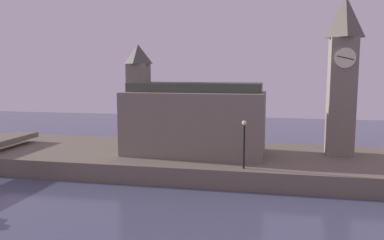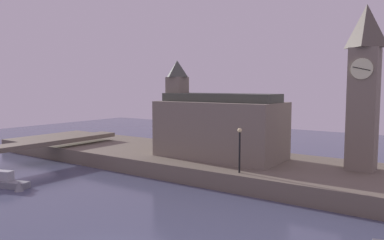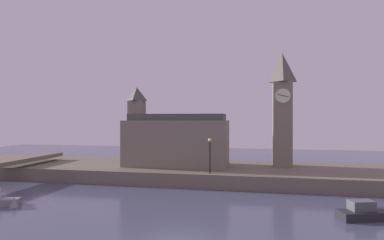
{
  "view_description": "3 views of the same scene",
  "coord_description": "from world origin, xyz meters",
  "px_view_note": "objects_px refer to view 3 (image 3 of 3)",
  "views": [
    {
      "loc": [
        1.81,
        -14.33,
        8.97
      ],
      "look_at": [
        -4.96,
        17.85,
        4.72
      ],
      "focal_mm": 36.92,
      "sensor_mm": 36.0,
      "label": 1
    },
    {
      "loc": [
        13.84,
        -11.94,
        8.58
      ],
      "look_at": [
        -4.59,
        14.33,
        5.64
      ],
      "focal_mm": 35.4,
      "sensor_mm": 36.0,
      "label": 2
    },
    {
      "loc": [
        4.37,
        -17.6,
        7.2
      ],
      "look_at": [
        -2.51,
        16.19,
        7.07
      ],
      "focal_mm": 29.5,
      "sensor_mm": 36.0,
      "label": 3
    }
  ],
  "objects_px": {
    "streetlamp": "(210,151)",
    "boat_barge_dark": "(377,214)",
    "clock_tower": "(282,107)",
    "parliament_hall": "(174,140)"
  },
  "relations": [
    {
      "from": "streetlamp",
      "to": "boat_barge_dark",
      "type": "bearing_deg",
      "value": -31.12
    },
    {
      "from": "streetlamp",
      "to": "clock_tower",
      "type": "bearing_deg",
      "value": 41.29
    },
    {
      "from": "parliament_hall",
      "to": "streetlamp",
      "type": "relative_size",
      "value": 3.36
    },
    {
      "from": "clock_tower",
      "to": "streetlamp",
      "type": "distance_m",
      "value": 11.47
    },
    {
      "from": "streetlamp",
      "to": "boat_barge_dark",
      "type": "distance_m",
      "value": 15.79
    },
    {
      "from": "streetlamp",
      "to": "boat_barge_dark",
      "type": "xyz_separation_m",
      "value": [
        13.21,
        -7.97,
        -3.38
      ]
    },
    {
      "from": "clock_tower",
      "to": "boat_barge_dark",
      "type": "bearing_deg",
      "value": -70.1
    },
    {
      "from": "streetlamp",
      "to": "boat_barge_dark",
      "type": "height_order",
      "value": "streetlamp"
    },
    {
      "from": "parliament_hall",
      "to": "streetlamp",
      "type": "distance_m",
      "value": 7.06
    },
    {
      "from": "boat_barge_dark",
      "to": "parliament_hall",
      "type": "bearing_deg",
      "value": 145.07
    }
  ]
}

